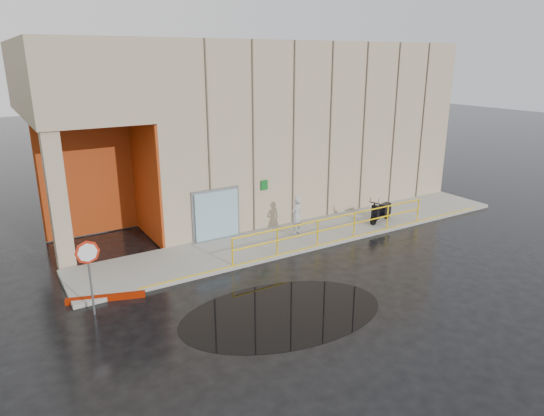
% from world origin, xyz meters
% --- Properties ---
extents(ground, '(120.00, 120.00, 0.00)m').
position_xyz_m(ground, '(0.00, 0.00, 0.00)').
color(ground, black).
rests_on(ground, ground).
extents(sidewalk, '(20.00, 3.00, 0.15)m').
position_xyz_m(sidewalk, '(4.00, 4.50, 0.07)').
color(sidewalk, gray).
rests_on(sidewalk, ground).
extents(building, '(20.00, 10.17, 8.00)m').
position_xyz_m(building, '(5.10, 10.98, 4.21)').
color(building, tan).
rests_on(building, ground).
extents(guardrail, '(9.56, 0.06, 1.03)m').
position_xyz_m(guardrail, '(4.25, 3.15, 0.68)').
color(guardrail, yellow).
rests_on(guardrail, sidewalk).
extents(person, '(0.71, 0.60, 1.66)m').
position_xyz_m(person, '(3.24, 4.55, 0.98)').
color(person, '#A9A9AF').
rests_on(person, sidewalk).
extents(scooter, '(1.67, 0.93, 1.26)m').
position_xyz_m(scooter, '(7.47, 3.93, 0.87)').
color(scooter, black).
rests_on(scooter, sidewalk).
extents(stop_sign, '(0.71, 0.10, 2.36)m').
position_xyz_m(stop_sign, '(-5.50, 2.38, 1.74)').
color(stop_sign, slate).
rests_on(stop_sign, ground).
extents(red_curb, '(2.33, 0.93, 0.18)m').
position_xyz_m(red_curb, '(-5.00, 3.10, 0.09)').
color(red_curb, '#801500').
rests_on(red_curb, ground).
extents(puddle, '(6.81, 4.77, 0.01)m').
position_xyz_m(puddle, '(-0.69, -0.47, 0.00)').
color(puddle, black).
rests_on(puddle, ground).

